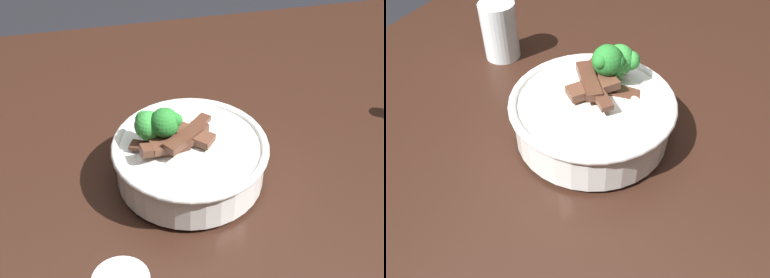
{
  "view_description": "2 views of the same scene",
  "coord_description": "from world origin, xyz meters",
  "views": [
    {
      "loc": [
        -0.23,
        -0.62,
        1.38
      ],
      "look_at": [
        -0.1,
        0.03,
        0.82
      ],
      "focal_mm": 55.08,
      "sensor_mm": 36.0,
      "label": 1
    },
    {
      "loc": [
        0.28,
        0.18,
        1.16
      ],
      "look_at": [
        -0.06,
        0.01,
        0.79
      ],
      "focal_mm": 36.95,
      "sensor_mm": 36.0,
      "label": 2
    }
  ],
  "objects": [
    {
      "name": "dining_table",
      "position": [
        0.0,
        0.0,
        0.67
      ],
      "size": [
        1.53,
        1.02,
        0.76
      ],
      "color": "black",
      "rests_on": "ground"
    },
    {
      "name": "rice_bowl",
      "position": [
        -0.11,
        0.01,
        0.8
      ],
      "size": [
        0.23,
        0.23,
        0.13
      ],
      "color": "white",
      "rests_on": "dining_table"
    }
  ]
}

